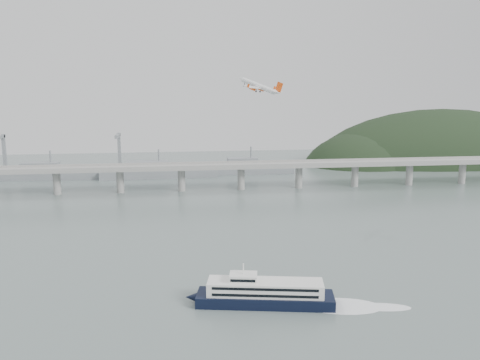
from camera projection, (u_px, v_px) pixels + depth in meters
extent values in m
plane|color=slate|center=(256.00, 279.00, 232.81)|extent=(900.00, 900.00, 0.00)
cube|color=gray|center=(217.00, 167.00, 423.84)|extent=(800.00, 22.00, 2.20)
cube|color=gray|center=(218.00, 166.00, 413.24)|extent=(800.00, 0.60, 1.80)
cube|color=gray|center=(216.00, 162.00, 433.70)|extent=(800.00, 0.60, 1.80)
cylinder|color=gray|center=(57.00, 183.00, 409.11)|extent=(6.00, 6.00, 21.00)
cylinder|color=gray|center=(120.00, 181.00, 415.53)|extent=(6.00, 6.00, 21.00)
cylinder|color=gray|center=(182.00, 180.00, 421.96)|extent=(6.00, 6.00, 21.00)
cylinder|color=gray|center=(241.00, 178.00, 428.38)|extent=(6.00, 6.00, 21.00)
cylinder|color=gray|center=(299.00, 177.00, 434.80)|extent=(6.00, 6.00, 21.00)
cylinder|color=gray|center=(355.00, 176.00, 441.22)|extent=(6.00, 6.00, 21.00)
cylinder|color=gray|center=(409.00, 174.00, 447.65)|extent=(6.00, 6.00, 21.00)
cylinder|color=gray|center=(462.00, 173.00, 454.07)|extent=(6.00, 6.00, 21.00)
ellipsoid|color=black|center=(438.00, 176.00, 592.24)|extent=(320.00, 150.00, 156.00)
ellipsoid|color=black|center=(364.00, 174.00, 569.18)|extent=(140.00, 110.00, 96.00)
cube|color=slate|center=(52.00, 175.00, 475.74)|extent=(95.67, 20.15, 8.00)
cube|color=slate|center=(41.00, 167.00, 473.03)|extent=(33.90, 15.02, 8.00)
cylinder|color=slate|center=(50.00, 158.00, 472.75)|extent=(1.60, 1.60, 14.00)
cube|color=slate|center=(159.00, 173.00, 483.72)|extent=(110.55, 21.43, 8.00)
cube|color=slate|center=(147.00, 165.00, 480.81)|extent=(39.01, 16.73, 8.00)
cylinder|color=slate|center=(159.00, 157.00, 480.72)|extent=(1.60, 1.60, 14.00)
cube|color=slate|center=(251.00, 170.00, 505.02)|extent=(85.00, 13.60, 8.00)
cube|color=slate|center=(242.00, 162.00, 502.43)|extent=(29.75, 11.90, 8.00)
cylinder|color=slate|center=(251.00, 154.00, 502.02)|extent=(1.60, 1.60, 14.00)
cube|color=slate|center=(5.00, 155.00, 495.54)|extent=(3.00, 3.00, 40.00)
cube|color=slate|center=(119.00, 153.00, 509.67)|extent=(3.00, 3.00, 40.00)
cube|color=slate|center=(118.00, 136.00, 496.56)|extent=(3.00, 28.00, 3.00)
cube|color=black|center=(265.00, 299.00, 206.04)|extent=(57.00, 23.62, 4.44)
cone|color=black|center=(192.00, 297.00, 207.80)|extent=(6.29, 5.41, 4.44)
cube|color=white|center=(265.00, 287.00, 205.10)|extent=(47.86, 19.75, 5.55)
cube|color=black|center=(265.00, 290.00, 199.34)|extent=(41.43, 8.19, 1.11)
cube|color=black|center=(265.00, 296.00, 199.84)|extent=(41.43, 8.19, 1.11)
cube|color=black|center=(265.00, 279.00, 210.33)|extent=(41.43, 8.19, 1.11)
cube|color=black|center=(265.00, 285.00, 210.82)|extent=(41.43, 8.19, 1.11)
cube|color=white|center=(243.00, 277.00, 204.84)|extent=(12.37, 9.73, 2.88)
cube|color=black|center=(243.00, 281.00, 200.97)|extent=(9.83, 2.03, 1.11)
cylinder|color=white|center=(243.00, 269.00, 204.17)|extent=(0.65, 0.65, 4.44)
ellipsoid|color=white|center=(342.00, 306.00, 204.61)|extent=(34.41, 21.76, 0.22)
ellipsoid|color=white|center=(381.00, 307.00, 203.69)|extent=(25.05, 12.40, 0.22)
cylinder|color=white|center=(259.00, 86.00, 311.59)|extent=(18.69, 19.72, 10.43)
cone|color=white|center=(241.00, 79.00, 318.50)|extent=(5.21, 5.22, 4.08)
cone|color=white|center=(277.00, 93.00, 304.33)|extent=(5.86, 5.71, 4.34)
cube|color=white|center=(259.00, 88.00, 311.43)|extent=(23.13, 24.43, 3.08)
cube|color=white|center=(277.00, 91.00, 304.57)|extent=(9.04, 9.46, 1.57)
cube|color=#FA5011|center=(279.00, 87.00, 303.24)|extent=(4.32, 3.78, 6.56)
cylinder|color=#FA5011|center=(261.00, 89.00, 316.31)|extent=(4.25, 4.33, 3.04)
cylinder|color=black|center=(259.00, 88.00, 317.22)|extent=(2.03, 1.94, 2.00)
cube|color=white|center=(262.00, 88.00, 316.04)|extent=(1.90, 1.77, 1.66)
cylinder|color=#FA5011|center=(253.00, 89.00, 308.61)|extent=(4.25, 4.33, 3.04)
cylinder|color=black|center=(250.00, 88.00, 309.52)|extent=(2.03, 1.94, 2.00)
cube|color=white|center=(253.00, 87.00, 308.34)|extent=(1.90, 1.77, 1.66)
cylinder|color=black|center=(260.00, 90.00, 313.74)|extent=(0.96, 0.80, 2.09)
cylinder|color=black|center=(260.00, 92.00, 314.04)|extent=(1.13, 1.05, 1.22)
cylinder|color=black|center=(256.00, 90.00, 310.10)|extent=(0.96, 0.80, 2.09)
cylinder|color=black|center=(256.00, 91.00, 310.40)|extent=(1.13, 1.05, 1.22)
cylinder|color=black|center=(244.00, 84.00, 317.54)|extent=(0.96, 0.80, 2.09)
cylinder|color=black|center=(244.00, 86.00, 317.84)|extent=(1.13, 1.05, 1.22)
cube|color=#FA5011|center=(275.00, 88.00, 322.14)|extent=(1.60, 1.41, 2.41)
cube|color=#FA5011|center=(248.00, 86.00, 298.34)|extent=(1.60, 1.41, 2.41)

